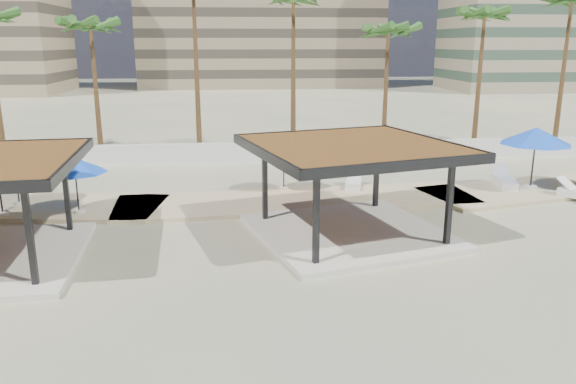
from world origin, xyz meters
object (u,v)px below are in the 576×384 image
at_px(umbrella_a, 13,155).
at_px(lounger_d, 504,181).
at_px(umbrella_c, 284,147).
at_px(lounger_b, 354,182).
at_px(pavilion_central, 351,181).

height_order(umbrella_a, lounger_d, umbrella_a).
distance_m(umbrella_c, lounger_b, 3.91).
xyz_separation_m(umbrella_c, lounger_b, (3.44, 0.22, -1.84)).
height_order(umbrella_a, lounger_b, umbrella_a).
height_order(umbrella_c, lounger_b, umbrella_c).
bearing_deg(umbrella_a, lounger_b, 6.42).
bearing_deg(pavilion_central, umbrella_a, 144.82).
bearing_deg(umbrella_a, pavilion_central, -19.78).
distance_m(pavilion_central, lounger_b, 6.96).
bearing_deg(lounger_b, lounger_d, -79.03).
relative_size(pavilion_central, lounger_b, 3.82).
bearing_deg(umbrella_c, pavilion_central, -73.39).
relative_size(umbrella_c, lounger_b, 1.46).
bearing_deg(umbrella_c, umbrella_a, -172.78).
distance_m(lounger_b, lounger_d, 7.42).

